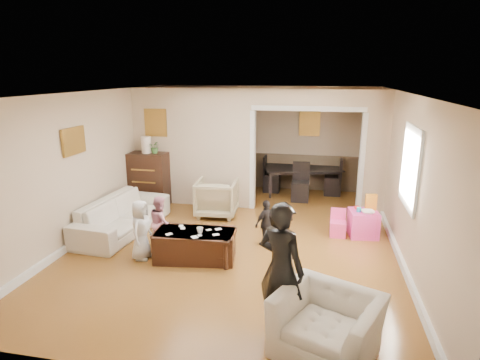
% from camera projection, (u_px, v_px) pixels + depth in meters
% --- Properties ---
extents(floor, '(7.00, 7.00, 0.00)m').
position_uv_depth(floor, '(238.00, 238.00, 7.29)').
color(floor, '#A16A29').
rests_on(floor, ground).
extents(partition_left, '(2.75, 0.18, 2.60)m').
position_uv_depth(partition_left, '(194.00, 148.00, 8.92)').
color(partition_left, '#C5B090').
rests_on(partition_left, ground).
extents(partition_right, '(0.55, 0.18, 2.60)m').
position_uv_depth(partition_right, '(374.00, 154.00, 8.18)').
color(partition_right, '#C5B090').
rests_on(partition_right, ground).
extents(partition_header, '(2.22, 0.18, 0.35)m').
position_uv_depth(partition_header, '(309.00, 98.00, 8.15)').
color(partition_header, '#C5B090').
rests_on(partition_header, partition_right).
extents(window_pane, '(0.03, 0.95, 1.10)m').
position_uv_depth(window_pane, '(411.00, 167.00, 5.98)').
color(window_pane, white).
rests_on(window_pane, ground).
extents(framed_art_partition, '(0.45, 0.03, 0.55)m').
position_uv_depth(framed_art_partition, '(156.00, 123.00, 8.84)').
color(framed_art_partition, brown).
rests_on(framed_art_partition, partition_left).
extents(framed_art_sofa_wall, '(0.03, 0.55, 0.40)m').
position_uv_depth(framed_art_sofa_wall, '(74.00, 141.00, 6.77)').
color(framed_art_sofa_wall, brown).
extents(framed_art_alcove, '(0.45, 0.03, 0.55)m').
position_uv_depth(framed_art_alcove, '(310.00, 124.00, 9.89)').
color(framed_art_alcove, brown).
extents(sofa, '(1.05, 2.28, 0.65)m').
position_uv_depth(sofa, '(123.00, 215.00, 7.54)').
color(sofa, beige).
rests_on(sofa, ground).
extents(armchair_back, '(0.87, 0.89, 0.77)m').
position_uv_depth(armchair_back, '(217.00, 198.00, 8.38)').
color(armchair_back, tan).
rests_on(armchair_back, ground).
extents(armchair_front, '(1.31, 1.24, 0.67)m').
position_uv_depth(armchair_front, '(327.00, 325.00, 4.24)').
color(armchair_front, beige).
rests_on(armchair_front, ground).
extents(dresser, '(0.88, 0.49, 1.21)m').
position_uv_depth(dresser, '(148.00, 179.00, 8.98)').
color(dresser, black).
rests_on(dresser, ground).
extents(table_lamp, '(0.22, 0.22, 0.36)m').
position_uv_depth(table_lamp, '(146.00, 145.00, 8.78)').
color(table_lamp, '#F6E1C9').
rests_on(table_lamp, dresser).
extents(potted_plant, '(0.24, 0.21, 0.27)m').
position_uv_depth(potted_plant, '(155.00, 147.00, 8.75)').
color(potted_plant, '#477634').
rests_on(potted_plant, dresser).
extents(coffee_table, '(1.33, 0.79, 0.47)m').
position_uv_depth(coffee_table, '(195.00, 245.00, 6.44)').
color(coffee_table, '#331A10').
rests_on(coffee_table, ground).
extents(coffee_cup, '(0.12, 0.12, 0.10)m').
position_uv_depth(coffee_cup, '(200.00, 230.00, 6.30)').
color(coffee_cup, silver).
rests_on(coffee_cup, coffee_table).
extents(play_table, '(0.56, 0.56, 0.48)m').
position_uv_depth(play_table, '(363.00, 223.00, 7.36)').
color(play_table, '#FF43AB').
rests_on(play_table, ground).
extents(cereal_box, '(0.21, 0.10, 0.30)m').
position_uv_depth(cereal_box, '(371.00, 202.00, 7.33)').
color(cereal_box, gold).
rests_on(cereal_box, play_table).
extents(cyan_cup, '(0.08, 0.08, 0.08)m').
position_uv_depth(cyan_cup, '(359.00, 210.00, 7.26)').
color(cyan_cup, '#26AEBE').
rests_on(cyan_cup, play_table).
extents(toy_block, '(0.10, 0.09, 0.05)m').
position_uv_depth(toy_block, '(357.00, 207.00, 7.43)').
color(toy_block, red).
rests_on(toy_block, play_table).
extents(play_bowl, '(0.26, 0.26, 0.06)m').
position_uv_depth(play_bowl, '(368.00, 212.00, 7.17)').
color(play_bowl, white).
rests_on(play_bowl, play_table).
extents(dining_table, '(2.07, 1.48, 0.66)m').
position_uv_depth(dining_table, '(302.00, 180.00, 9.98)').
color(dining_table, black).
rests_on(dining_table, ground).
extents(adult_person, '(0.69, 0.61, 1.58)m').
position_uv_depth(adult_person, '(281.00, 269.00, 4.49)').
color(adult_person, black).
rests_on(adult_person, ground).
extents(child_kneel_a, '(0.33, 0.49, 0.98)m').
position_uv_depth(child_kneel_a, '(141.00, 230.00, 6.39)').
color(child_kneel_a, silver).
rests_on(child_kneel_a, ground).
extents(child_kneel_b, '(0.52, 0.56, 0.92)m').
position_uv_depth(child_kneel_b, '(161.00, 222.00, 6.80)').
color(child_kneel_b, pink).
rests_on(child_kneel_b, ground).
extents(child_toddler, '(0.47, 0.49, 0.82)m').
position_uv_depth(child_toddler, '(267.00, 223.00, 6.90)').
color(child_toddler, black).
rests_on(child_toddler, ground).
extents(craft_papers, '(0.85, 0.53, 0.00)m').
position_uv_depth(craft_papers, '(196.00, 232.00, 6.36)').
color(craft_papers, white).
rests_on(craft_papers, coffee_table).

